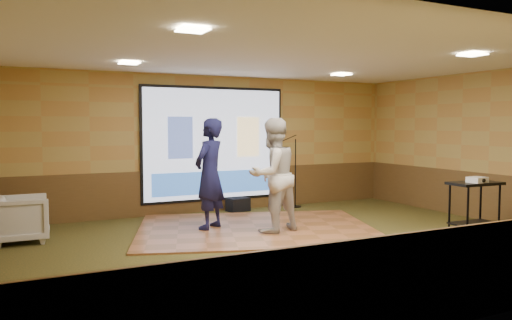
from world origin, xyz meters
name	(u,v)px	position (x,y,z in m)	size (l,w,h in m)	color
ground	(294,244)	(0.00, 0.00, 0.00)	(9.00, 9.00, 0.00)	#263116
room_shell	(294,114)	(0.00, 0.00, 2.09)	(9.04, 7.04, 3.02)	#AB9047
wainscot_back	(214,190)	(0.00, 3.48, 0.47)	(9.00, 0.04, 0.95)	#543B1C
wainscot_front	(474,272)	(0.00, -3.48, 0.47)	(9.00, 0.04, 0.95)	#543B1C
wainscot_right	(487,197)	(4.48, 0.00, 0.47)	(0.04, 7.00, 0.95)	#543B1C
projector_screen	(215,145)	(0.00, 3.44, 1.47)	(3.32, 0.06, 2.52)	black
downlight_nw	(129,63)	(-2.20, 1.80, 2.97)	(0.32, 0.32, 0.02)	beige
downlight_ne	(341,75)	(2.20, 1.80, 2.97)	(0.32, 0.32, 0.02)	beige
downlight_sw	(193,30)	(-2.20, -1.50, 2.97)	(0.32, 0.32, 0.02)	beige
downlight_se	(472,55)	(2.20, -1.50, 2.97)	(0.32, 0.32, 0.02)	beige
dance_floor	(256,228)	(-0.04, 1.30, 0.02)	(4.27, 3.25, 0.03)	#9D5F39
player_left	(210,174)	(-0.83, 1.61, 1.04)	(0.73, 0.48, 2.01)	#13143D
player_right	(273,175)	(0.08, 0.87, 1.04)	(0.98, 0.76, 2.01)	beige
av_table	(475,199)	(3.03, -0.93, 0.66)	(0.90, 0.48, 0.95)	black
projector	(477,180)	(2.97, -1.02, 1.00)	(0.29, 0.24, 0.10)	white
mic_stand	(293,186)	(1.84, 3.14, 0.49)	(0.68, 0.28, 1.72)	black
banquet_chair	(21,219)	(-3.93, 2.10, 0.38)	(0.82, 0.84, 0.77)	gray
duffel_bag	(238,205)	(0.46, 3.21, 0.15)	(0.47, 0.32, 0.30)	black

